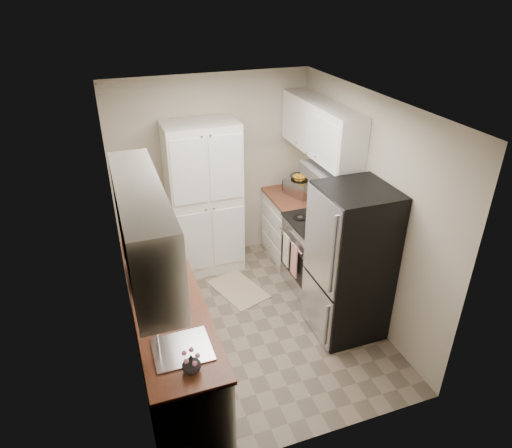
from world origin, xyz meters
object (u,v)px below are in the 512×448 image
pantry_cabinet (204,199)px  wine_bottle (137,240)px  toaster_oven (301,187)px  refrigerator (350,263)px  microwave (155,262)px  electric_range (317,254)px

pantry_cabinet → wine_bottle: size_ratio=6.86×
pantry_cabinet → wine_bottle: 1.29m
pantry_cabinet → toaster_oven: 1.30m
refrigerator → pantry_cabinet: bearing=123.5°
refrigerator → toaster_oven: bearing=84.6°
microwave → wine_bottle: bearing=23.3°
pantry_cabinet → electric_range: bearing=-38.2°
refrigerator → toaster_oven: size_ratio=4.53×
pantry_cabinet → refrigerator: bearing=-56.5°
pantry_cabinet → microwave: size_ratio=3.73×
toaster_oven → pantry_cabinet: bearing=152.6°
microwave → toaster_oven: bearing=-49.9°
refrigerator → electric_range: bearing=87.5°
electric_range → pantry_cabinet: bearing=141.8°
refrigerator → toaster_oven: 1.62m
microwave → electric_range: bearing=-67.9°
microwave → toaster_oven: 2.45m
pantry_cabinet → toaster_oven: pantry_cabinet is taller
electric_range → wine_bottle: wine_bottle is taller
pantry_cabinet → microwave: (-0.82, -1.37, 0.07)m
electric_range → toaster_oven: 0.98m
electric_range → toaster_oven: bearing=81.8°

